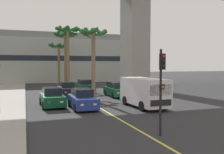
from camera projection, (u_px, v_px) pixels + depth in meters
lane_stripe_center at (81, 97)px, 26.50m from camera, size 0.14×56.00×0.01m
pier_building_backdrop at (53, 58)px, 51.22m from camera, size 34.87×8.04×9.81m
car_queue_front at (116, 90)px, 27.08m from camera, size 1.89×4.13×1.56m
car_queue_second at (85, 86)px, 31.92m from camera, size 1.91×4.14×1.56m
car_queue_third at (52, 98)px, 20.65m from camera, size 1.90×4.14×1.56m
car_queue_fourth at (82, 99)px, 19.57m from camera, size 1.85×4.11×1.56m
car_queue_fifth at (67, 89)px, 27.62m from camera, size 1.90×4.13×1.56m
delivery_van at (144, 91)px, 20.17m from camera, size 2.25×5.29×2.36m
traffic_light_median_near at (161, 80)px, 11.88m from camera, size 0.24×0.37×4.20m
palm_tree_near_median at (93, 43)px, 23.62m from camera, size 2.68×2.75×6.97m
palm_tree_mid_median at (65, 42)px, 38.14m from camera, size 3.58×3.61×8.54m
palm_tree_far_median at (68, 38)px, 31.56m from camera, size 3.25×3.21×8.36m
palm_tree_farthest_median at (59, 51)px, 43.01m from camera, size 3.60×3.63×7.23m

